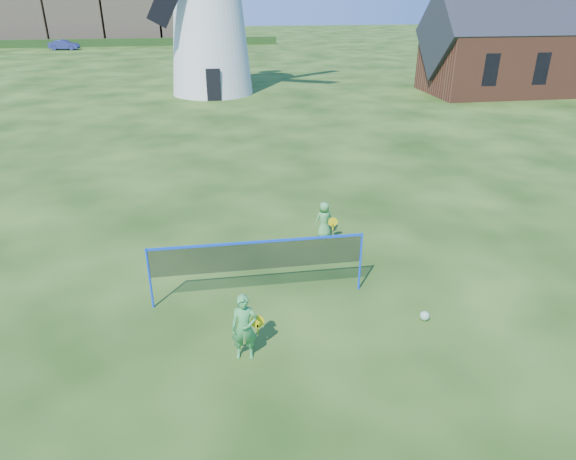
{
  "coord_description": "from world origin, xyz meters",
  "views": [
    {
      "loc": [
        -1.57,
        -10.45,
        6.72
      ],
      "look_at": [
        0.2,
        0.5,
        1.5
      ],
      "focal_mm": 31.55,
      "sensor_mm": 36.0,
      "label": 1
    }
  ],
  "objects_px": {
    "play_ball": "(425,316)",
    "car_right": "(64,45)",
    "chapel": "(518,48)",
    "player_girl": "(244,327)",
    "windmill": "(208,3)",
    "player_boy": "(324,220)",
    "badminton_net": "(258,257)"
  },
  "relations": [
    {
      "from": "chapel",
      "to": "player_boy",
      "type": "height_order",
      "value": "chapel"
    },
    {
      "from": "player_girl",
      "to": "badminton_net",
      "type": "bearing_deg",
      "value": 84.21
    },
    {
      "from": "chapel",
      "to": "car_right",
      "type": "height_order",
      "value": "chapel"
    },
    {
      "from": "player_girl",
      "to": "play_ball",
      "type": "height_order",
      "value": "player_girl"
    },
    {
      "from": "car_right",
      "to": "play_ball",
      "type": "bearing_deg",
      "value": -155.35
    },
    {
      "from": "car_right",
      "to": "chapel",
      "type": "bearing_deg",
      "value": -127.63
    },
    {
      "from": "play_ball",
      "to": "car_right",
      "type": "relative_size",
      "value": 0.06
    },
    {
      "from": "player_boy",
      "to": "play_ball",
      "type": "height_order",
      "value": "player_boy"
    },
    {
      "from": "player_boy",
      "to": "play_ball",
      "type": "bearing_deg",
      "value": 97.06
    },
    {
      "from": "player_girl",
      "to": "car_right",
      "type": "xyz_separation_m",
      "value": [
        -17.94,
        64.4,
        -0.11
      ]
    },
    {
      "from": "player_girl",
      "to": "play_ball",
      "type": "bearing_deg",
      "value": 16.1
    },
    {
      "from": "player_girl",
      "to": "player_boy",
      "type": "distance_m",
      "value": 5.9
    },
    {
      "from": "badminton_net",
      "to": "play_ball",
      "type": "xyz_separation_m",
      "value": [
        3.6,
        -1.51,
        -1.03
      ]
    },
    {
      "from": "windmill",
      "to": "car_right",
      "type": "xyz_separation_m",
      "value": [
        -18.11,
        34.41,
        -5.47
      ]
    },
    {
      "from": "player_girl",
      "to": "car_right",
      "type": "distance_m",
      "value": 66.85
    },
    {
      "from": "car_right",
      "to": "player_girl",
      "type": "bearing_deg",
      "value": -158.85
    },
    {
      "from": "chapel",
      "to": "player_girl",
      "type": "xyz_separation_m",
      "value": [
        -21.95,
        -26.92,
        -2.41
      ]
    },
    {
      "from": "windmill",
      "to": "player_girl",
      "type": "height_order",
      "value": "windmill"
    },
    {
      "from": "windmill",
      "to": "play_ball",
      "type": "height_order",
      "value": "windmill"
    },
    {
      "from": "windmill",
      "to": "chapel",
      "type": "bearing_deg",
      "value": -8.0
    },
    {
      "from": "chapel",
      "to": "player_girl",
      "type": "relative_size",
      "value": 9.16
    },
    {
      "from": "play_ball",
      "to": "car_right",
      "type": "xyz_separation_m",
      "value": [
        -22.05,
        63.78,
        0.49
      ]
    },
    {
      "from": "windmill",
      "to": "player_boy",
      "type": "relative_size",
      "value": 15.75
    },
    {
      "from": "play_ball",
      "to": "car_right",
      "type": "bearing_deg",
      "value": 109.07
    },
    {
      "from": "player_boy",
      "to": "badminton_net",
      "type": "bearing_deg",
      "value": 44.27
    },
    {
      "from": "windmill",
      "to": "badminton_net",
      "type": "bearing_deg",
      "value": -89.3
    },
    {
      "from": "chapel",
      "to": "player_girl",
      "type": "height_order",
      "value": "chapel"
    },
    {
      "from": "chapel",
      "to": "player_boy",
      "type": "bearing_deg",
      "value": -131.36
    },
    {
      "from": "chapel",
      "to": "play_ball",
      "type": "xyz_separation_m",
      "value": [
        -17.85,
        -26.31,
        -3.02
      ]
    },
    {
      "from": "windmill",
      "to": "chapel",
      "type": "distance_m",
      "value": 22.19
    },
    {
      "from": "windmill",
      "to": "player_girl",
      "type": "xyz_separation_m",
      "value": [
        -0.16,
        -29.99,
        -5.35
      ]
    },
    {
      "from": "chapel",
      "to": "car_right",
      "type": "relative_size",
      "value": 3.59
    }
  ]
}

